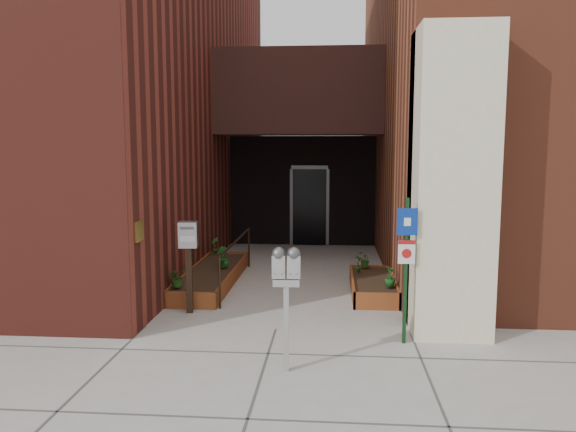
# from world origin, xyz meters

# --- Properties ---
(ground) EXTENTS (80.00, 80.00, 0.00)m
(ground) POSITION_xyz_m (0.00, 0.00, 0.00)
(ground) COLOR #9E9991
(ground) RESTS_ON ground
(architecture) EXTENTS (20.00, 14.60, 10.00)m
(architecture) POSITION_xyz_m (-0.18, 6.89, 4.98)
(architecture) COLOR maroon
(architecture) RESTS_ON ground
(planter_left) EXTENTS (0.90, 3.60, 0.30)m
(planter_left) POSITION_xyz_m (-1.55, 2.70, 0.13)
(planter_left) COLOR brown
(planter_left) RESTS_ON ground
(planter_right) EXTENTS (0.80, 2.20, 0.30)m
(planter_right) POSITION_xyz_m (1.60, 2.20, 0.13)
(planter_right) COLOR brown
(planter_right) RESTS_ON ground
(handrail) EXTENTS (0.04, 3.34, 0.90)m
(handrail) POSITION_xyz_m (-1.05, 2.65, 0.75)
(handrail) COLOR black
(handrail) RESTS_ON ground
(parking_meter) EXTENTS (0.35, 0.17, 1.54)m
(parking_meter) POSITION_xyz_m (0.29, -1.54, 1.19)
(parking_meter) COLOR #AAABAD
(parking_meter) RESTS_ON ground
(sign_post) EXTENTS (0.28, 0.07, 2.04)m
(sign_post) POSITION_xyz_m (1.85, -0.45, 1.26)
(sign_post) COLOR #123416
(sign_post) RESTS_ON ground
(payment_dropbox) EXTENTS (0.32, 0.26, 1.52)m
(payment_dropbox) POSITION_xyz_m (-1.50, 0.74, 1.09)
(payment_dropbox) COLOR black
(payment_dropbox) RESTS_ON ground
(shrub_left_a) EXTENTS (0.45, 0.45, 0.36)m
(shrub_left_a) POSITION_xyz_m (-1.85, 1.26, 0.48)
(shrub_left_a) COLOR #235418
(shrub_left_a) RESTS_ON planter_left
(shrub_left_b) EXTENTS (0.32, 0.32, 0.41)m
(shrub_left_b) POSITION_xyz_m (-1.39, 2.89, 0.51)
(shrub_left_b) COLOR #185217
(shrub_left_b) RESTS_ON planter_left
(shrub_left_c) EXTENTS (0.25, 0.25, 0.34)m
(shrub_left_c) POSITION_xyz_m (-1.34, 2.90, 0.47)
(shrub_left_c) COLOR #18551A
(shrub_left_c) RESTS_ON planter_left
(shrub_left_d) EXTENTS (0.27, 0.27, 0.36)m
(shrub_left_d) POSITION_xyz_m (-1.83, 4.30, 0.48)
(shrub_left_d) COLOR #20621C
(shrub_left_d) RESTS_ON planter_left
(shrub_right_a) EXTENTS (0.24, 0.24, 0.35)m
(shrub_right_a) POSITION_xyz_m (1.85, 1.57, 0.48)
(shrub_right_a) COLOR #164F1A
(shrub_right_a) RESTS_ON planter_right
(shrub_right_b) EXTENTS (0.25, 0.25, 0.34)m
(shrub_right_b) POSITION_xyz_m (1.35, 2.67, 0.47)
(shrub_right_b) COLOR #205117
(shrub_right_b) RESTS_ON planter_right
(shrub_right_c) EXTENTS (0.37, 0.37, 0.29)m
(shrub_right_c) POSITION_xyz_m (1.49, 3.10, 0.45)
(shrub_right_c) COLOR #235317
(shrub_right_c) RESTS_ON planter_right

